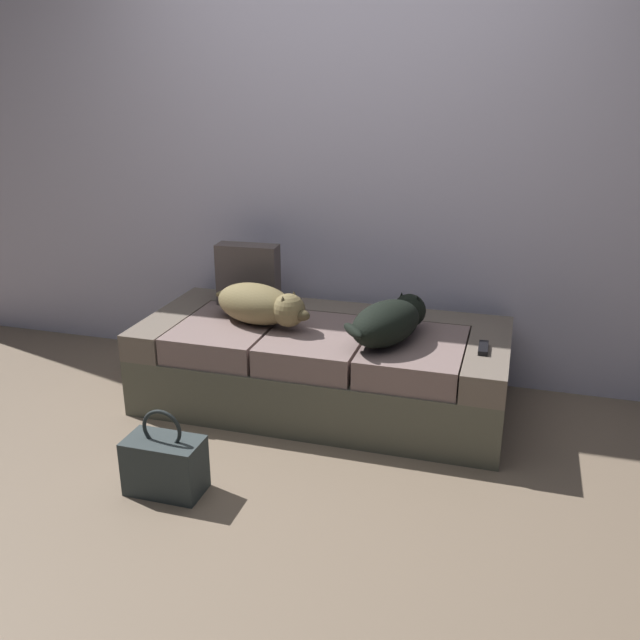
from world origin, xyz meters
name	(u,v)px	position (x,y,z in m)	size (l,w,h in m)	color
ground_plane	(254,509)	(0.00, 0.00, 0.00)	(10.00, 10.00, 0.00)	#7C6955
back_wall	(352,123)	(0.00, 1.53, 1.40)	(6.40, 0.10, 2.80)	silver
couch	(323,366)	(0.00, 0.98, 0.22)	(1.86, 0.84, 0.44)	#5A5A4A
dog_tan	(261,305)	(-0.31, 0.93, 0.54)	(0.59, 0.38, 0.21)	olive
dog_dark	(390,321)	(0.37, 0.88, 0.54)	(0.40, 0.58, 0.20)	black
tv_remote	(483,348)	(0.81, 0.89, 0.45)	(0.04, 0.15, 0.02)	black
throw_pillow	(248,275)	(-0.49, 1.20, 0.61)	(0.34, 0.12, 0.34)	#564B48
handbag	(165,464)	(-0.40, 0.02, 0.13)	(0.32, 0.18, 0.38)	#343D3D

